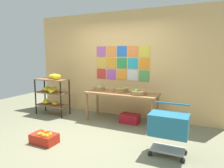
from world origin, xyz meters
The scene contains 10 objects.
ground centered at (0.00, 0.00, 0.00)m, with size 9.30×9.30×0.00m, color #757459.
back_wall_with_art centered at (0.00, 1.68, 1.36)m, with size 5.09×0.07×2.73m.
banana_shelf_unit centered at (-1.70, 0.94, 0.65)m, with size 0.91×0.49×1.12m.
display_table centered at (0.27, 1.15, 0.64)m, with size 1.75×0.65×0.73m.
fruit_basket_back_left centered at (0.22, 1.25, 0.79)m, with size 0.38×0.38×0.13m.
fruit_basket_back_right centered at (0.72, 1.08, 0.79)m, with size 0.35×0.35×0.13m.
fruit_basket_left centered at (-0.37, 1.20, 0.78)m, with size 0.30×0.30×0.13m.
produce_crate_under_table centered at (0.48, 1.18, 0.10)m, with size 0.45×0.31×0.21m, color #B01622.
orange_crate_foreground centered at (-0.54, -0.59, 0.11)m, with size 0.48×0.30×0.24m.
shopping_cart centered at (1.60, -0.06, 0.49)m, with size 0.61×0.44×0.83m.
Camera 1 is at (2.13, -3.29, 1.64)m, focal length 32.80 mm.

